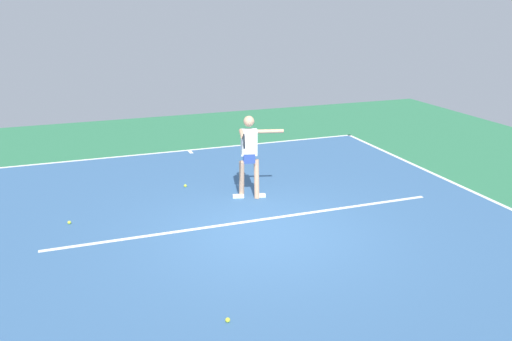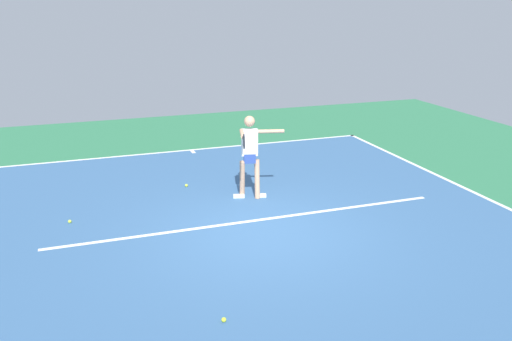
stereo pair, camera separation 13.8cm
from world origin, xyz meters
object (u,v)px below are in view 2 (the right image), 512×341
Objects in this scene: tennis_ball_near_service_line at (186,185)px; tennis_player at (250,151)px; tennis_ball_centre_court at (70,221)px; tennis_ball_by_sideline at (224,320)px.

tennis_player is at bearing 134.56° from tennis_ball_near_service_line.
tennis_player is 1.92m from tennis_ball_near_service_line.
tennis_ball_centre_court and tennis_ball_by_sideline have the same top height.
tennis_ball_near_service_line is at bearing -30.88° from tennis_player.
tennis_ball_centre_court is (2.55, 1.32, 0.00)m from tennis_ball_near_service_line.
tennis_ball_centre_court is 1.00× the size of tennis_ball_by_sideline.
tennis_player reaches higher than tennis_ball_by_sideline.
tennis_ball_near_service_line is 1.00× the size of tennis_ball_centre_court.
tennis_ball_by_sideline is (1.82, 4.31, -1.01)m from tennis_player.
tennis_ball_near_service_line is at bearing -152.68° from tennis_ball_centre_court.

